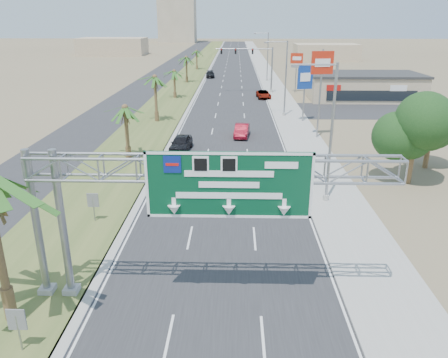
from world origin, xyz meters
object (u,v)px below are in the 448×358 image
signal_mast (261,66)px  car_left_lane (181,143)px  pole_sign_blue (305,79)px  sign_gantry (194,180)px  pole_sign_red_far (297,61)px  pole_sign_red_near (322,69)px  car_right_lane (264,94)px  store_building (363,87)px  car_mid_lane (242,131)px  car_far (210,74)px

signal_mast → car_left_lane: size_ratio=2.22×
signal_mast → pole_sign_blue: signal_mast is taller
sign_gantry → pole_sign_blue: (10.64, 38.71, -0.58)m
pole_sign_blue → pole_sign_red_far: pole_sign_blue is taller
car_left_lane → pole_sign_red_near: pole_sign_red_near is taller
car_right_lane → signal_mast: bearing=89.0°
store_building → car_mid_lane: 32.63m
signal_mast → pole_sign_red_near: (4.83, -31.68, 2.83)m
car_left_lane → car_mid_lane: car_left_lane is taller
sign_gantry → car_right_lane: 57.07m
sign_gantry → car_mid_lane: (2.56, 30.72, -5.34)m
car_left_lane → car_mid_lane: (6.26, 5.84, -0.07)m
car_mid_lane → pole_sign_red_near: 11.00m
sign_gantry → store_building: sign_gantry is taller
signal_mast → car_mid_lane: size_ratio=2.36×
store_building → pole_sign_blue: 21.63m
car_left_lane → sign_gantry: bearing=-76.4°
car_mid_lane → car_far: bearing=102.6°
car_far → signal_mast: bearing=-68.2°
car_mid_lane → car_right_lane: 26.03m
pole_sign_red_near → pole_sign_red_far: size_ratio=1.36×
signal_mast → pole_sign_blue: bearing=-79.3°
pole_sign_red_near → pole_sign_red_far: (1.64, 32.58, -2.10)m
car_far → pole_sign_blue: size_ratio=0.65×
sign_gantry → pole_sign_red_near: 32.36m
signal_mast → car_far: signal_mast is taller
car_mid_lane → pole_sign_blue: 12.32m
pole_sign_red_far → signal_mast: bearing=-172.1°
car_mid_lane → car_left_lane: bearing=-131.5°
car_far → pole_sign_blue: 47.72m
car_far → pole_sign_red_far: (16.73, -20.92, 4.88)m
store_building → car_far: 38.83m
car_right_lane → pole_sign_red_far: (6.15, 6.51, 4.93)m
store_building → pole_sign_blue: bearing=-125.6°
car_right_lane → car_mid_lane: bearing=-103.1°
signal_mast → car_far: size_ratio=2.14×
car_right_lane → pole_sign_red_far: size_ratio=0.65×
store_building → pole_sign_red_near: size_ratio=1.86×
store_building → signal_mast: bearing=160.5°
signal_mast → pole_sign_blue: (4.40, -23.34, 0.63)m
signal_mast → store_building: size_ratio=0.57×
car_right_lane → pole_sign_red_near: pole_sign_red_near is taller
car_left_lane → pole_sign_red_far: bearing=71.8°
car_far → pole_sign_red_far: bearing=-54.7°
sign_gantry → car_far: (-4.02, 83.87, -5.36)m
signal_mast → store_building: (16.83, -5.97, -2.85)m
pole_sign_red_far → pole_sign_blue: bearing=-94.9°
sign_gantry → car_far: bearing=92.7°
car_far → car_mid_lane: bearing=-86.3°
pole_sign_red_far → store_building: bearing=-33.6°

